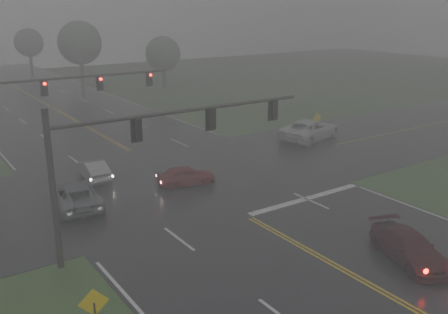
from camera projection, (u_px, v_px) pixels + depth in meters
main_road at (194, 187)px, 32.07m from camera, size 18.00×160.00×0.02m
cross_street at (179, 179)px, 33.65m from camera, size 120.00×14.00×0.02m
stop_bar at (306, 199)px, 30.07m from camera, size 8.50×0.50×0.01m
sedan_maroon at (407, 261)px, 22.80m from camera, size 3.28×4.95×1.33m
sedan_red at (186, 185)px, 32.39m from camera, size 4.04×2.46×1.28m
sedan_silver at (94, 179)px, 33.53m from camera, size 1.63×4.00×1.29m
car_grey at (76, 207)px, 28.91m from camera, size 3.00×5.41×1.43m
pickup_white at (309, 139)px, 43.47m from camera, size 6.85×4.42×1.76m
signal_gantry_near at (142, 143)px, 23.08m from camera, size 13.59×0.31×7.19m
signal_gantry_far at (49, 96)px, 35.57m from camera, size 13.84×0.36×7.02m
sign_diamond_west at (95, 310)px, 16.34m from camera, size 0.99×0.25×2.41m
sign_diamond_east at (317, 121)px, 42.91m from camera, size 1.01×0.10×2.42m
tree_ne_a at (80, 43)px, 71.88m from camera, size 6.25×6.25×9.19m
tree_e_near at (163, 54)px, 69.53m from camera, size 4.89×4.89×7.19m
tree_n_far at (29, 43)px, 88.49m from camera, size 5.04×5.04×7.40m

